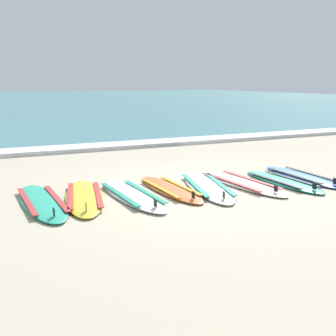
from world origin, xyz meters
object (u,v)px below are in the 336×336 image
(surfboard_5, at_px, (241,182))
(surfboard_7, at_px, (303,176))
(surfboard_0, at_px, (42,202))
(surfboard_3, at_px, (170,189))
(surfboard_1, at_px, (84,197))
(surfboard_6, at_px, (283,181))
(surfboard_2, at_px, (132,195))
(surfboard_4, at_px, (207,186))

(surfboard_5, xyz_separation_m, surfboard_7, (1.39, -0.11, 0.00))
(surfboard_0, height_order, surfboard_3, same)
(surfboard_7, bearing_deg, surfboard_1, 175.28)
(surfboard_6, bearing_deg, surfboard_2, 173.89)
(surfboard_2, relative_size, surfboard_3, 1.10)
(surfboard_5, xyz_separation_m, surfboard_6, (0.75, -0.28, 0.00))
(surfboard_3, height_order, surfboard_4, same)
(surfboard_3, relative_size, surfboard_5, 0.89)
(surfboard_5, bearing_deg, surfboard_3, 174.88)
(surfboard_6, bearing_deg, surfboard_7, 15.17)
(surfboard_2, bearing_deg, surfboard_0, 171.40)
(surfboard_4, bearing_deg, surfboard_2, 178.78)
(surfboard_6, height_order, surfboard_7, same)
(surfboard_7, bearing_deg, surfboard_5, 175.58)
(surfboard_2, xyz_separation_m, surfboard_3, (0.75, 0.10, 0.00))
(surfboard_1, distance_m, surfboard_3, 1.50)
(surfboard_2, height_order, surfboard_6, same)
(surfboard_0, xyz_separation_m, surfboard_2, (1.42, -0.21, 0.00))
(surfboard_7, bearing_deg, surfboard_2, 177.82)
(surfboard_0, relative_size, surfboard_6, 1.15)
(surfboard_2, height_order, surfboard_7, same)
(surfboard_2, relative_size, surfboard_5, 0.98)
(surfboard_1, bearing_deg, surfboard_7, -4.72)
(surfboard_0, height_order, surfboard_6, same)
(surfboard_3, relative_size, surfboard_4, 0.85)
(surfboard_0, relative_size, surfboard_7, 1.08)
(surfboard_2, distance_m, surfboard_3, 0.76)
(surfboard_4, distance_m, surfboard_5, 0.72)
(surfboard_6, relative_size, surfboard_7, 0.94)
(surfboard_0, bearing_deg, surfboard_2, -8.60)
(surfboard_5, relative_size, surfboard_7, 1.09)
(surfboard_2, relative_size, surfboard_7, 1.06)
(surfboard_0, distance_m, surfboard_5, 3.57)
(surfboard_3, distance_m, surfboard_7, 2.80)
(surfboard_1, height_order, surfboard_5, same)
(surfboard_3, relative_size, surfboard_6, 1.03)
(surfboard_0, distance_m, surfboard_7, 4.97)
(surfboard_2, xyz_separation_m, surfboard_4, (1.43, -0.03, -0.00))
(surfboard_4, height_order, surfboard_6, same)
(surfboard_5, bearing_deg, surfboard_6, -20.78)
(surfboard_0, xyz_separation_m, surfboard_6, (4.31, -0.52, 0.00))
(surfboard_1, xyz_separation_m, surfboard_6, (3.63, -0.53, 0.00))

